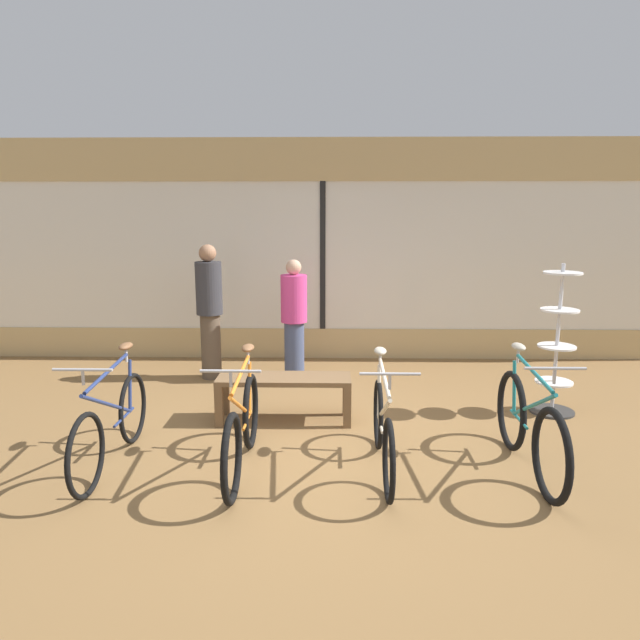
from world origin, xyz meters
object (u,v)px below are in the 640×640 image
customer_by_window (210,309)px  bicycle_far_right (529,427)px  display_bench (284,385)px  accessory_rack (556,353)px  customer_near_rack (294,318)px  bicycle_right (383,429)px  bicycle_left (242,428)px  bicycle_far_left (112,423)px

customer_by_window → bicycle_far_right: bearing=-39.4°
display_bench → customer_by_window: (-1.09, 1.54, 0.54)m
bicycle_far_right → display_bench: size_ratio=1.23×
accessory_rack → customer_by_window: bearing=163.0°
customer_near_rack → customer_by_window: customer_by_window is taller
bicycle_right → bicycle_left: bearing=-178.5°
bicycle_far_right → display_bench: 2.46m
bicycle_left → display_bench: 1.20m
bicycle_right → display_bench: 1.48m
bicycle_far_right → accessory_rack: (0.77, 1.46, 0.28)m
bicycle_far_left → customer_near_rack: bearing=61.4°
bicycle_far_left → customer_by_window: customer_by_window is taller
display_bench → customer_near_rack: customer_near_rack is taller
bicycle_far_left → accessory_rack: size_ratio=1.05×
bicycle_far_left → accessory_rack: (4.34, 1.40, 0.30)m
customer_by_window → display_bench: bearing=-54.6°
bicycle_far_right → customer_by_window: (-3.27, 2.68, 0.53)m
bicycle_far_right → customer_near_rack: bearing=129.2°
customer_near_rack → bicycle_left: bearing=-95.7°
customer_near_rack → accessory_rack: bearing=-22.2°
bicycle_right → customer_near_rack: size_ratio=1.05×
accessory_rack → customer_near_rack: bearing=157.8°
display_bench → bicycle_far_left: bearing=-142.2°
bicycle_far_left → bicycle_left: bicycle_left is taller
bicycle_right → display_bench: (-0.94, 1.14, 0.02)m
customer_near_rack → display_bench: bearing=-90.3°
accessory_rack → display_bench: 2.97m
customer_by_window → customer_near_rack: bearing=-1.6°
bicycle_far_left → bicycle_far_right: size_ratio=1.01×
accessory_rack → customer_by_window: (-4.03, 1.23, 0.25)m
accessory_rack → customer_near_rack: accessory_rack is taller
bicycle_right → display_bench: size_ratio=1.18×
accessory_rack → bicycle_left: bearing=-155.1°
accessory_rack → customer_by_window: customer_by_window is taller
bicycle_left → bicycle_far_right: size_ratio=1.00×
bicycle_far_left → bicycle_left: size_ratio=1.00×
bicycle_far_right → display_bench: bicycle_far_right is taller
bicycle_far_left → bicycle_far_right: bearing=-0.9°
bicycle_right → customer_by_window: customer_by_window is taller
bicycle_far_left → bicycle_right: (2.34, -0.05, -0.01)m
bicycle_far_left → bicycle_left: 1.15m
bicycle_far_right → customer_by_window: 4.26m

